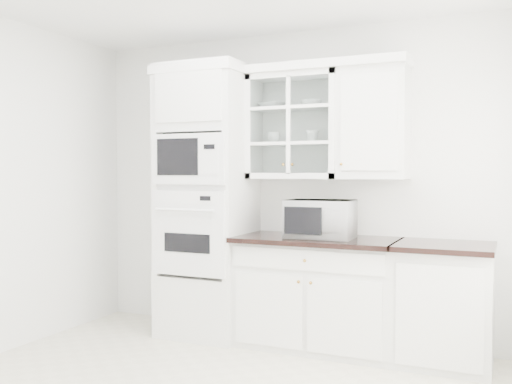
% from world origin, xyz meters
% --- Properties ---
extents(room_shell, '(4.00, 3.50, 2.70)m').
position_xyz_m(room_shell, '(0.00, 0.43, 1.78)').
color(room_shell, white).
rests_on(room_shell, ground).
extents(oven_column, '(0.76, 0.68, 2.40)m').
position_xyz_m(oven_column, '(-0.75, 1.42, 1.20)').
color(oven_column, white).
rests_on(oven_column, ground).
extents(base_cabinet_run, '(1.32, 0.67, 0.92)m').
position_xyz_m(base_cabinet_run, '(0.28, 1.45, 0.46)').
color(base_cabinet_run, white).
rests_on(base_cabinet_run, ground).
extents(extra_base_cabinet, '(0.72, 0.67, 0.92)m').
position_xyz_m(extra_base_cabinet, '(1.28, 1.45, 0.46)').
color(extra_base_cabinet, white).
rests_on(extra_base_cabinet, ground).
extents(upper_cabinet_glass, '(0.80, 0.33, 0.90)m').
position_xyz_m(upper_cabinet_glass, '(0.03, 1.58, 1.85)').
color(upper_cabinet_glass, white).
rests_on(upper_cabinet_glass, room_shell).
extents(upper_cabinet_solid, '(0.55, 0.33, 0.90)m').
position_xyz_m(upper_cabinet_solid, '(0.71, 1.58, 1.85)').
color(upper_cabinet_solid, white).
rests_on(upper_cabinet_solid, room_shell).
extents(crown_molding, '(2.14, 0.38, 0.07)m').
position_xyz_m(crown_molding, '(-0.07, 1.56, 2.33)').
color(crown_molding, white).
rests_on(crown_molding, room_shell).
extents(countertop_microwave, '(0.56, 0.47, 0.31)m').
position_xyz_m(countertop_microwave, '(0.32, 1.41, 1.08)').
color(countertop_microwave, white).
rests_on(countertop_microwave, base_cabinet_run).
extents(bowl_a, '(0.24, 0.24, 0.05)m').
position_xyz_m(bowl_a, '(-0.19, 1.59, 2.04)').
color(bowl_a, white).
rests_on(bowl_a, upper_cabinet_glass).
extents(bowl_b, '(0.20, 0.20, 0.06)m').
position_xyz_m(bowl_b, '(0.18, 1.57, 2.04)').
color(bowl_b, white).
rests_on(bowl_b, upper_cabinet_glass).
extents(cup_a, '(0.14, 0.14, 0.09)m').
position_xyz_m(cup_a, '(-0.16, 1.57, 1.76)').
color(cup_a, white).
rests_on(cup_a, upper_cabinet_glass).
extents(cup_b, '(0.11, 0.11, 0.10)m').
position_xyz_m(cup_b, '(0.18, 1.58, 1.76)').
color(cup_b, white).
rests_on(cup_b, upper_cabinet_glass).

